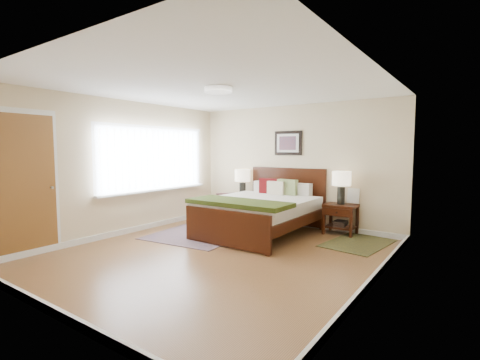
{
  "coord_description": "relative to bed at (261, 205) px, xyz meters",
  "views": [
    {
      "loc": [
        3.24,
        -4.06,
        1.58
      ],
      "look_at": [
        -0.26,
        0.93,
        1.05
      ],
      "focal_mm": 26.0,
      "sensor_mm": 36.0,
      "label": 1
    }
  ],
  "objects": [
    {
      "name": "lamp_left",
      "position": [
        -1.01,
        0.85,
        0.41
      ],
      "size": [
        0.34,
        0.34,
        0.61
      ],
      "color": "black",
      "rests_on": "nightstand_left"
    },
    {
      "name": "bed",
      "position": [
        0.0,
        0.0,
        0.0
      ],
      "size": [
        1.81,
        2.2,
        1.18
      ],
      "color": "#381808",
      "rests_on": "ground"
    },
    {
      "name": "rug_persian",
      "position": [
        -0.97,
        -0.42,
        -0.54
      ],
      "size": [
        1.8,
        2.37,
        0.01
      ],
      "primitive_type": "cube",
      "rotation": [
        0.0,
        0.0,
        0.11
      ],
      "color": "#0F0C3F",
      "rests_on": "ground"
    },
    {
      "name": "window",
      "position": [
        -2.07,
        -0.72,
        0.83
      ],
      "size": [
        0.11,
        2.72,
        1.32
      ],
      "color": "silver",
      "rests_on": "left_wall"
    },
    {
      "name": "wall_art",
      "position": [
        0.0,
        1.05,
        1.17
      ],
      "size": [
        0.62,
        0.05,
        0.5
      ],
      "color": "black",
      "rests_on": "back_wall"
    },
    {
      "name": "back_wall",
      "position": [
        0.12,
        1.08,
        0.7
      ],
      "size": [
        4.5,
        0.04,
        2.5
      ],
      "primitive_type": "cube",
      "color": "beige",
      "rests_on": "ground"
    },
    {
      "name": "nightstand_right",
      "position": [
        1.22,
        0.84,
        -0.19
      ],
      "size": [
        0.57,
        0.43,
        0.57
      ],
      "color": "#381808",
      "rests_on": "ground"
    },
    {
      "name": "ceiling",
      "position": [
        0.12,
        -1.42,
        1.95
      ],
      "size": [
        4.5,
        5.0,
        0.02
      ],
      "primitive_type": "cube",
      "color": "white",
      "rests_on": "back_wall"
    },
    {
      "name": "right_wall",
      "position": [
        2.37,
        -1.42,
        0.7
      ],
      "size": [
        0.04,
        5.0,
        2.5
      ],
      "primitive_type": "cube",
      "color": "beige",
      "rests_on": "ground"
    },
    {
      "name": "lamp_right",
      "position": [
        1.22,
        0.85,
        0.45
      ],
      "size": [
        0.34,
        0.34,
        0.61
      ],
      "color": "black",
      "rests_on": "nightstand_right"
    },
    {
      "name": "rug_navy",
      "position": [
        1.69,
        0.38,
        -0.54
      ],
      "size": [
        1.03,
        1.41,
        0.01
      ],
      "primitive_type": "cube",
      "rotation": [
        0.0,
        0.0,
        -0.13
      ],
      "color": "black",
      "rests_on": "ground"
    },
    {
      "name": "front_wall",
      "position": [
        0.12,
        -3.92,
        0.7
      ],
      "size": [
        4.5,
        0.04,
        2.5
      ],
      "primitive_type": "cube",
      "color": "beige",
      "rests_on": "ground"
    },
    {
      "name": "floor",
      "position": [
        0.12,
        -1.42,
        -0.55
      ],
      "size": [
        5.0,
        5.0,
        0.0
      ],
      "primitive_type": "plane",
      "color": "brown",
      "rests_on": "ground"
    },
    {
      "name": "door",
      "position": [
        -2.11,
        -3.17,
        0.53
      ],
      "size": [
        0.06,
        1.0,
        2.18
      ],
      "color": "silver",
      "rests_on": "ground"
    },
    {
      "name": "armchair",
      "position": [
        -0.83,
        0.36,
        -0.21
      ],
      "size": [
        1.02,
        1.03,
        0.68
      ],
      "primitive_type": "imported",
      "rotation": [
        0.0,
        0.0,
        -0.64
      ],
      "color": "brown",
      "rests_on": "ground"
    },
    {
      "name": "ceil_fixture",
      "position": [
        0.12,
        -1.42,
        1.92
      ],
      "size": [
        0.44,
        0.44,
        0.08
      ],
      "color": "white",
      "rests_on": "ceiling"
    },
    {
      "name": "nightstand_left",
      "position": [
        -1.01,
        0.83,
        -0.13
      ],
      "size": [
        0.44,
        0.4,
        0.53
      ],
      "color": "#381808",
      "rests_on": "ground"
    },
    {
      "name": "left_wall",
      "position": [
        -2.13,
        -1.42,
        0.7
      ],
      "size": [
        0.04,
        5.0,
        2.5
      ],
      "primitive_type": "cube",
      "color": "beige",
      "rests_on": "ground"
    }
  ]
}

